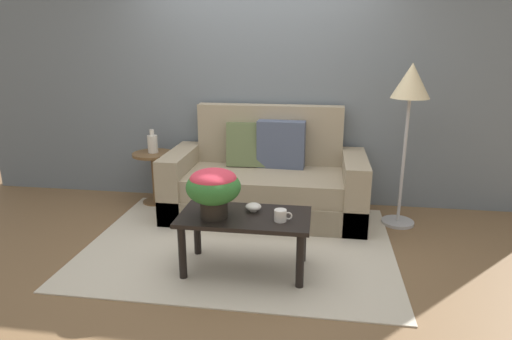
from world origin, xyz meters
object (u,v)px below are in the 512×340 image
floor_lamp (410,94)px  table_vase (153,143)px  couch (266,182)px  coffee_mug (281,215)px  side_table (154,169)px  potted_plant (213,187)px  coffee_table (245,225)px  snack_bowl (253,207)px

floor_lamp → table_vase: floor_lamp is taller
couch → coffee_mug: (0.27, -1.25, 0.16)m
side_table → potted_plant: 1.73m
side_table → coffee_mug: bearing=-42.5°
coffee_table → floor_lamp: size_ratio=0.64×
floor_lamp → coffee_mug: (-1.04, -1.18, -0.76)m
potted_plant → coffee_mug: size_ratio=3.02×
coffee_mug → table_vase: table_vase is taller
couch → table_vase: size_ratio=7.85×
side_table → snack_bowl: size_ratio=4.62×
coffee_mug → table_vase: (-1.50, 1.39, 0.17)m
couch → potted_plant: size_ratio=4.88×
coffee_mug → snack_bowl: coffee_mug is taller
side_table → couch: bearing=-5.9°
potted_plant → snack_bowl: size_ratio=3.27×
coffee_table → coffee_mug: (0.28, -0.07, 0.12)m
coffee_table → snack_bowl: bearing=58.8°
floor_lamp → snack_bowl: floor_lamp is taller
couch → side_table: size_ratio=3.45×
side_table → coffee_mug: side_table is taller
side_table → floor_lamp: size_ratio=0.37×
coffee_table → side_table: size_ratio=1.74×
coffee_table → side_table: bearing=133.1°
side_table → table_vase: (0.00, 0.01, 0.28)m
table_vase → coffee_mug: bearing=-42.8°
floor_lamp → side_table: bearing=175.5°
snack_bowl → side_table: bearing=136.4°
table_vase → floor_lamp: bearing=-4.8°
coffee_mug → table_vase: 2.05m
potted_plant → table_vase: size_ratio=1.61×
coffee_table → side_table: (-1.22, 1.31, 0.01)m
couch → floor_lamp: floor_lamp is taller
coffee_table → table_vase: 1.82m
side_table → coffee_mug: size_ratio=4.27×
couch → side_table: (-1.24, 0.13, 0.06)m
potted_plant → table_vase: bearing=126.0°
side_table → snack_bowl: bearing=-43.6°
floor_lamp → table_vase: size_ratio=6.13×
potted_plant → coffee_mug: potted_plant is taller
floor_lamp → coffee_mug: floor_lamp is taller
couch → coffee_table: 1.18m
couch → coffee_table: size_ratio=1.99×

